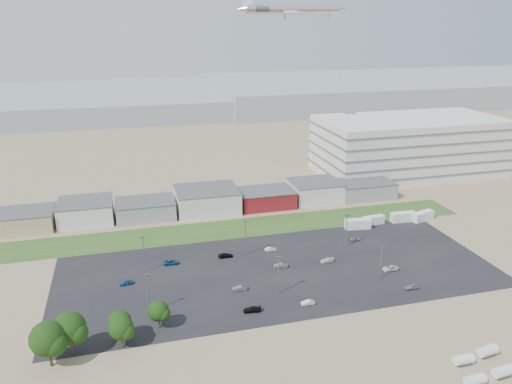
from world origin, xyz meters
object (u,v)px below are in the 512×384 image
object	(u,v)px
parked_car_13	(308,302)
parked_car_2	(411,287)
parked_car_4	(240,288)
parked_car_12	(327,260)
parked_car_5	(126,283)
parked_car_7	(281,265)
parked_car_9	(171,262)
tree_far_left	(48,342)
storage_tank_nw	(464,359)
box_trailer_a	(358,224)
airliner	(293,9)
parked_car_8	(355,239)
parked_car_6	(226,255)
parked_car_11	(271,249)
parked_car_0	(390,268)
parked_car_3	(252,309)

from	to	relation	value
parked_car_13	parked_car_2	bearing A→B (deg)	91.00
parked_car_4	parked_car_12	distance (m)	29.17
parked_car_5	parked_car_7	xyz separation A→B (m)	(42.10, -1.41, 0.06)
parked_car_9	tree_far_left	bearing A→B (deg)	145.51
storage_tank_nw	box_trailer_a	xyz separation A→B (m)	(10.46, 69.21, 0.43)
storage_tank_nw	airliner	size ratio (longest dim) A/B	0.08
parked_car_4	parked_car_8	distance (m)	46.37
parked_car_7	parked_car_12	distance (m)	13.81
airliner	parked_car_12	bearing A→B (deg)	-91.68
parked_car_6	parked_car_11	distance (m)	14.04
airliner	parked_car_0	bearing A→B (deg)	-81.76
parked_car_3	parked_car_5	distance (m)	35.56
airliner	parked_car_11	bearing A→B (deg)	-102.53
parked_car_4	storage_tank_nw	bearing A→B (deg)	47.00
parked_car_5	parked_car_7	world-z (taller)	parked_car_7
storage_tank_nw	parked_car_2	distance (m)	29.82
parked_car_2	parked_car_3	bearing A→B (deg)	-90.62
parked_car_3	parked_car_11	bearing A→B (deg)	163.23
parked_car_5	parked_car_7	distance (m)	42.12
storage_tank_nw	parked_car_5	xyz separation A→B (m)	(-64.87, 50.80, -0.60)
parked_car_9	parked_car_11	world-z (taller)	parked_car_9
parked_car_12	storage_tank_nw	bearing A→B (deg)	6.45
parked_car_2	parked_car_7	distance (m)	35.24
storage_tank_nw	parked_car_9	xyz separation A→B (m)	(-52.24, 59.40, -0.57)
parked_car_6	parked_car_0	bearing A→B (deg)	-114.95
airliner	parked_car_6	world-z (taller)	airliner
airliner	parked_car_8	world-z (taller)	airliner
parked_car_9	parked_car_7	bearing A→B (deg)	-107.08
airliner	parked_car_9	world-z (taller)	airliner
storage_tank_nw	parked_car_0	xyz separation A→B (m)	(6.05, 39.83, -0.56)
parked_car_5	parked_car_9	world-z (taller)	parked_car_9
parked_car_7	parked_car_13	xyz separation A→B (m)	(0.47, -20.16, -0.08)
parked_car_8	parked_car_12	bearing A→B (deg)	127.08
parked_car_9	parked_car_11	bearing A→B (deg)	-86.58
parked_car_9	parked_car_13	world-z (taller)	parked_car_9
parked_car_11	parked_car_13	size ratio (longest dim) A/B	1.05
parked_car_3	parked_car_8	xyz separation A→B (m)	(41.30, 30.52, -0.04)
tree_far_left	parked_car_11	bearing A→B (deg)	34.10
parked_car_2	parked_car_12	distance (m)	24.94
box_trailer_a	parked_car_13	size ratio (longest dim) A/B	2.50
parked_car_12	parked_car_5	bearing A→B (deg)	-95.70
parked_car_11	tree_far_left	bearing A→B (deg)	121.19
parked_car_4	parked_car_7	distance (m)	16.74
parked_car_0	parked_car_2	xyz separation A→B (m)	(0.05, -10.65, -0.01)
parked_car_12	parked_car_0	bearing A→B (deg)	54.52
tree_far_left	parked_car_8	distance (m)	93.88
parked_car_5	parked_car_2	bearing A→B (deg)	66.48
storage_tank_nw	airliner	world-z (taller)	airliner
tree_far_left	airliner	bearing A→B (deg)	52.15
airliner	parked_car_4	distance (m)	126.93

